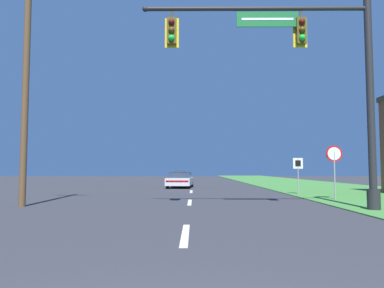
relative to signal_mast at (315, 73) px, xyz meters
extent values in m
cube|color=#428438|center=(6.02, 19.22, -4.83)|extent=(10.00, 110.00, 0.04)
cube|color=silver|center=(-4.48, -4.78, -4.84)|extent=(0.16, 2.80, 0.01)
cube|color=silver|center=(-4.48, 3.22, -4.84)|extent=(0.16, 2.80, 0.01)
cube|color=silver|center=(-4.48, 11.22, -4.84)|extent=(0.16, 2.80, 0.01)
cube|color=silver|center=(-4.48, 19.22, -4.84)|extent=(0.16, 2.80, 0.01)
cube|color=silver|center=(-4.48, 27.22, -4.84)|extent=(0.16, 2.80, 0.01)
cylinder|color=#232326|center=(1.92, 0.00, -4.46)|extent=(0.44, 0.44, 0.70)
cylinder|color=#232326|center=(1.92, 0.00, -0.94)|extent=(0.26, 0.26, 7.74)
cylinder|color=#232326|center=(-2.06, 0.00, 2.33)|extent=(7.96, 0.16, 0.16)
sphere|color=#232326|center=(-6.04, 0.00, 2.33)|extent=(0.21, 0.21, 0.21)
cube|color=#196B33|center=(-1.66, 0.00, 1.94)|extent=(2.20, 0.06, 0.55)
cube|color=white|center=(-1.66, -0.03, 1.94)|extent=(1.85, 0.01, 0.08)
cylinder|color=#4C4214|center=(-5.09, 0.00, 2.16)|extent=(0.06, 0.06, 0.35)
cube|color=yellow|center=(-5.09, 0.14, 1.51)|extent=(0.50, 0.03, 1.11)
cube|color=#4C4214|center=(-5.09, 0.00, 1.51)|extent=(0.34, 0.24, 0.95)
sphere|color=#4C0F0C|center=(-5.09, -0.14, 1.79)|extent=(0.22, 0.22, 0.22)
sphere|color=#51380F|center=(-5.09, -0.14, 1.51)|extent=(0.22, 0.22, 0.22)
sphere|color=green|center=(-5.09, -0.14, 1.22)|extent=(0.22, 0.22, 0.22)
cylinder|color=#4C4214|center=(-0.47, 0.00, 2.16)|extent=(0.06, 0.06, 0.35)
cube|color=yellow|center=(-0.47, 0.14, 1.51)|extent=(0.50, 0.03, 1.11)
cube|color=#4C4214|center=(-0.47, 0.00, 1.51)|extent=(0.34, 0.24, 0.95)
sphere|color=#4C0F0C|center=(-0.47, -0.14, 1.79)|extent=(0.22, 0.22, 0.22)
sphere|color=#51380F|center=(-0.47, -0.14, 1.51)|extent=(0.22, 0.22, 0.22)
sphere|color=green|center=(-0.47, -0.14, 1.22)|extent=(0.22, 0.22, 0.22)
cylinder|color=black|center=(-4.48, 17.91, -4.53)|extent=(0.22, 0.64, 0.64)
cylinder|color=black|center=(-6.08, 18.02, -4.53)|extent=(0.22, 0.64, 0.64)
cylinder|color=black|center=(-4.69, 14.90, -4.53)|extent=(0.22, 0.64, 0.64)
cylinder|color=black|center=(-6.28, 15.00, -4.53)|extent=(0.22, 0.64, 0.64)
cube|color=silver|center=(-5.38, 16.46, -4.35)|extent=(2.11, 4.53, 0.55)
cube|color=#283342|center=(-5.38, 16.57, -3.86)|extent=(1.72, 1.96, 0.42)
cube|color=silver|center=(-5.38, 16.57, -3.68)|extent=(1.68, 1.92, 0.06)
cube|color=#B71414|center=(-5.53, 14.28, -4.29)|extent=(1.67, 0.17, 0.14)
cylinder|color=black|center=(-5.57, 42.47, -4.53)|extent=(0.22, 0.64, 0.64)
cylinder|color=black|center=(-7.17, 42.47, -4.53)|extent=(0.22, 0.64, 0.64)
cylinder|color=black|center=(-5.57, 39.24, -4.53)|extent=(0.22, 0.64, 0.64)
cylinder|color=black|center=(-7.17, 39.24, -4.53)|extent=(0.22, 0.64, 0.64)
cube|color=silver|center=(-6.37, 40.85, -4.35)|extent=(1.82, 4.63, 0.55)
cube|color=#283342|center=(-6.37, 40.97, -3.86)|extent=(1.60, 1.95, 0.42)
cube|color=silver|center=(-6.37, 40.97, -3.68)|extent=(1.57, 1.91, 0.06)
cube|color=#B71414|center=(-6.37, 38.57, -4.29)|extent=(1.67, 0.06, 0.14)
cylinder|color=gray|center=(2.28, 4.51, -3.71)|extent=(0.07, 0.07, 2.20)
cylinder|color=red|center=(2.28, 4.51, -2.68)|extent=(0.76, 0.04, 0.76)
cylinder|color=white|center=(2.28, 4.49, -2.68)|extent=(0.61, 0.01, 0.61)
cylinder|color=gray|center=(1.56, 8.06, -3.81)|extent=(0.06, 0.06, 2.00)
cube|color=white|center=(1.56, 8.06, -3.08)|extent=(0.55, 0.04, 0.60)
cube|color=black|center=(1.56, 8.03, -3.08)|extent=(0.31, 0.01, 0.34)
cylinder|color=brown|center=(-10.90, 1.39, -0.16)|extent=(0.26, 0.26, 9.37)
camera|label=1|loc=(-4.28, -13.04, -3.43)|focal=35.00mm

